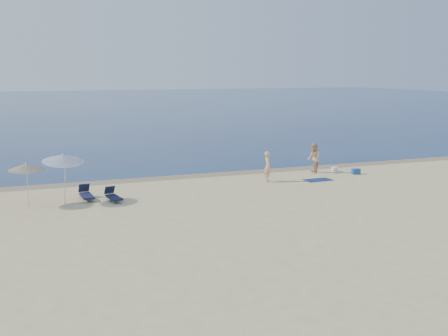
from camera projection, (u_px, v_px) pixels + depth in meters
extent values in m
plane|color=beige|center=(443.00, 276.00, 17.92)|extent=(160.00, 160.00, 0.00)
cube|color=#0D234E|center=(74.00, 104.00, 109.70)|extent=(240.00, 160.00, 0.01)
cube|color=#847254|center=(223.00, 174.00, 35.73)|extent=(240.00, 1.60, 0.00)
imported|color=tan|center=(268.00, 167.00, 33.03)|extent=(0.59, 0.75, 1.81)
imported|color=tan|center=(314.00, 158.00, 35.86)|extent=(0.95, 1.09, 1.92)
cube|color=#102051|center=(318.00, 180.00, 33.62)|extent=(1.72, 1.03, 0.03)
cube|color=white|center=(335.00, 169.00, 36.51)|extent=(0.45, 0.42, 0.31)
cube|color=#1B4794|center=(356.00, 171.00, 35.55)|extent=(0.55, 0.44, 0.35)
cylinder|color=silver|center=(65.00, 182.00, 27.26)|extent=(0.12, 0.41, 2.31)
cone|color=white|center=(63.00, 158.00, 27.40)|extent=(2.38, 2.40, 0.67)
sphere|color=silver|center=(63.00, 154.00, 27.37)|extent=(0.07, 0.07, 0.07)
cylinder|color=silver|center=(28.00, 188.00, 26.86)|extent=(0.04, 0.15, 2.00)
cone|color=beige|center=(26.00, 167.00, 26.79)|extent=(1.72, 1.74, 0.40)
sphere|color=silver|center=(26.00, 163.00, 26.76)|extent=(0.06, 0.06, 0.06)
cube|color=#141A37|center=(114.00, 197.00, 28.12)|extent=(0.69, 1.43, 0.09)
cube|color=#141A37|center=(110.00, 190.00, 28.66)|extent=(0.55, 0.40, 0.44)
cylinder|color=#A5A5AD|center=(118.00, 199.00, 28.23)|extent=(0.03, 0.03, 0.20)
cube|color=#151A3B|center=(87.00, 196.00, 28.40)|extent=(0.62, 1.50, 0.10)
cube|color=#151A3B|center=(84.00, 188.00, 29.02)|extent=(0.56, 0.39, 0.48)
cylinder|color=#A5A5AD|center=(91.00, 198.00, 28.51)|extent=(0.03, 0.03, 0.22)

